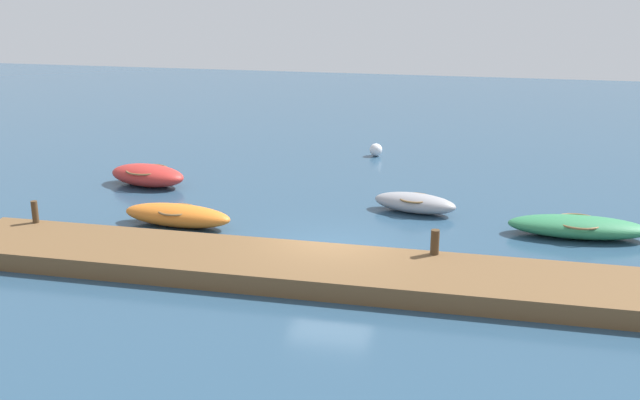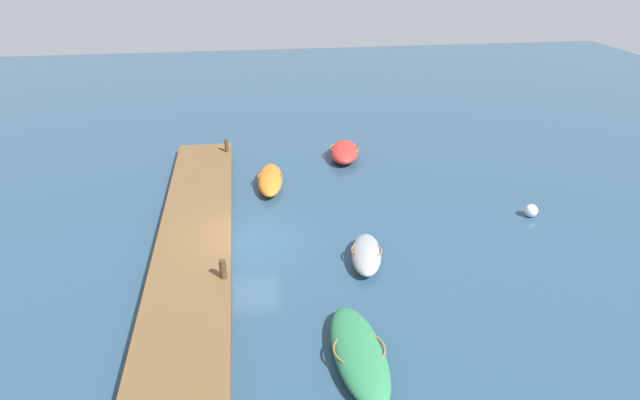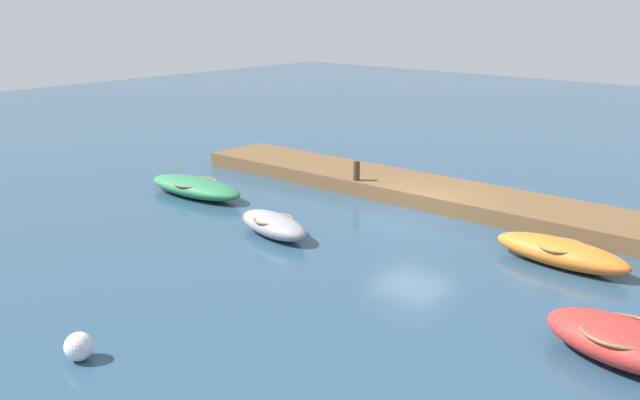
{
  "view_description": "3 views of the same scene",
  "coord_description": "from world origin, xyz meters",
  "px_view_note": "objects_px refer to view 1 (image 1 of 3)",
  "views": [
    {
      "loc": [
        4.29,
        -20.63,
        8.04
      ],
      "look_at": [
        -0.91,
        2.27,
        0.92
      ],
      "focal_mm": 41.87,
      "sensor_mm": 36.0,
      "label": 1
    },
    {
      "loc": [
        19.29,
        0.2,
        11.34
      ],
      "look_at": [
        -0.83,
        3.12,
        1.39
      ],
      "focal_mm": 30.39,
      "sensor_mm": 36.0,
      "label": 2
    },
    {
      "loc": [
        -12.9,
        19.5,
        6.95
      ],
      "look_at": [
        0.56,
        4.03,
        1.28
      ],
      "focal_mm": 41.46,
      "sensor_mm": 36.0,
      "label": 3
    }
  ],
  "objects_px": {
    "marker_buoy": "(376,150)",
    "rowboat_orange": "(177,215)",
    "rowboat_green": "(578,227)",
    "mooring_post_west": "(35,212)",
    "rowboat_red": "(147,175)",
    "dinghy_grey": "(415,203)",
    "mooring_post_mid_west": "(435,242)"
  },
  "relations": [
    {
      "from": "marker_buoy",
      "to": "mooring_post_west",
      "type": "bearing_deg",
      "value": -122.99
    },
    {
      "from": "rowboat_green",
      "to": "mooring_post_mid_west",
      "type": "xyz_separation_m",
      "value": [
        -4.24,
        -3.96,
        0.55
      ]
    },
    {
      "from": "mooring_post_west",
      "to": "mooring_post_mid_west",
      "type": "distance_m",
      "value": 12.48
    },
    {
      "from": "rowboat_green",
      "to": "marker_buoy",
      "type": "height_order",
      "value": "rowboat_green"
    },
    {
      "from": "mooring_post_mid_west",
      "to": "rowboat_red",
      "type": "bearing_deg",
      "value": 151.0
    },
    {
      "from": "mooring_post_mid_west",
      "to": "marker_buoy",
      "type": "relative_size",
      "value": 1.22
    },
    {
      "from": "dinghy_grey",
      "to": "rowboat_orange",
      "type": "distance_m",
      "value": 8.22
    },
    {
      "from": "rowboat_red",
      "to": "dinghy_grey",
      "type": "height_order",
      "value": "rowboat_red"
    },
    {
      "from": "dinghy_grey",
      "to": "marker_buoy",
      "type": "relative_size",
      "value": 5.34
    },
    {
      "from": "rowboat_red",
      "to": "rowboat_orange",
      "type": "xyz_separation_m",
      "value": [
        3.13,
        -4.36,
        -0.06
      ]
    },
    {
      "from": "rowboat_green",
      "to": "mooring_post_west",
      "type": "relative_size",
      "value": 6.2
    },
    {
      "from": "rowboat_orange",
      "to": "mooring_post_mid_west",
      "type": "bearing_deg",
      "value": -9.66
    },
    {
      "from": "rowboat_orange",
      "to": "marker_buoy",
      "type": "relative_size",
      "value": 6.67
    },
    {
      "from": "mooring_post_west",
      "to": "marker_buoy",
      "type": "bearing_deg",
      "value": 57.01
    },
    {
      "from": "dinghy_grey",
      "to": "rowboat_orange",
      "type": "bearing_deg",
      "value": -145.33
    },
    {
      "from": "rowboat_red",
      "to": "rowboat_green",
      "type": "xyz_separation_m",
      "value": [
        16.02,
        -2.56,
        -0.09
      ]
    },
    {
      "from": "rowboat_red",
      "to": "rowboat_orange",
      "type": "relative_size",
      "value": 0.89
    },
    {
      "from": "marker_buoy",
      "to": "dinghy_grey",
      "type": "bearing_deg",
      "value": -72.12
    },
    {
      "from": "rowboat_green",
      "to": "marker_buoy",
      "type": "bearing_deg",
      "value": 128.2
    },
    {
      "from": "rowboat_green",
      "to": "mooring_post_west",
      "type": "distance_m",
      "value": 17.19
    },
    {
      "from": "marker_buoy",
      "to": "rowboat_orange",
      "type": "bearing_deg",
      "value": -113.53
    },
    {
      "from": "rowboat_green",
      "to": "marker_buoy",
      "type": "relative_size",
      "value": 7.53
    },
    {
      "from": "mooring_post_mid_west",
      "to": "rowboat_green",
      "type": "bearing_deg",
      "value": 43.08
    },
    {
      "from": "rowboat_red",
      "to": "mooring_post_mid_west",
      "type": "relative_size",
      "value": 4.89
    },
    {
      "from": "rowboat_red",
      "to": "marker_buoy",
      "type": "distance_m",
      "value": 10.67
    },
    {
      "from": "dinghy_grey",
      "to": "rowboat_green",
      "type": "relative_size",
      "value": 0.71
    },
    {
      "from": "rowboat_red",
      "to": "marker_buoy",
      "type": "height_order",
      "value": "rowboat_red"
    },
    {
      "from": "rowboat_orange",
      "to": "marker_buoy",
      "type": "height_order",
      "value": "rowboat_orange"
    },
    {
      "from": "dinghy_grey",
      "to": "mooring_post_mid_west",
      "type": "relative_size",
      "value": 4.38
    },
    {
      "from": "rowboat_red",
      "to": "rowboat_green",
      "type": "relative_size",
      "value": 0.79
    },
    {
      "from": "rowboat_red",
      "to": "rowboat_orange",
      "type": "distance_m",
      "value": 5.37
    },
    {
      "from": "dinghy_grey",
      "to": "rowboat_red",
      "type": "bearing_deg",
      "value": -174.52
    }
  ]
}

